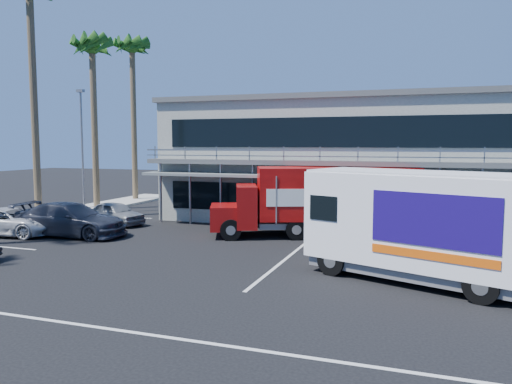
% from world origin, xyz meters
% --- Properties ---
extents(ground, '(120.00, 120.00, 0.00)m').
position_xyz_m(ground, '(0.00, 0.00, 0.00)').
color(ground, black).
rests_on(ground, ground).
extents(building, '(22.40, 12.00, 7.30)m').
position_xyz_m(building, '(3.00, 14.94, 3.66)').
color(building, gray).
rests_on(building, ground).
extents(curb_strip, '(3.00, 32.00, 0.16)m').
position_xyz_m(curb_strip, '(-15.00, 6.00, 0.08)').
color(curb_strip, '#A5A399').
rests_on(curb_strip, ground).
extents(palm_d, '(2.80, 2.80, 14.75)m').
position_xyz_m(palm_d, '(-15.20, 8.00, 12.80)').
color(palm_d, brown).
rests_on(palm_d, ground).
extents(palm_e, '(2.80, 2.80, 12.25)m').
position_xyz_m(palm_e, '(-14.70, 13.00, 10.57)').
color(palm_e, brown).
rests_on(palm_e, ground).
extents(palm_f, '(2.80, 2.80, 13.25)m').
position_xyz_m(palm_f, '(-15.10, 18.50, 11.47)').
color(palm_f, brown).
rests_on(palm_f, ground).
extents(light_pole_far, '(0.50, 0.25, 8.09)m').
position_xyz_m(light_pole_far, '(-14.20, 11.00, 4.50)').
color(light_pole_far, gray).
rests_on(light_pole_far, ground).
extents(red_truck, '(10.33, 5.95, 3.43)m').
position_xyz_m(red_truck, '(2.35, 8.24, 1.88)').
color(red_truck, maroon).
rests_on(red_truck, ground).
extents(white_van, '(7.98, 5.05, 3.69)m').
position_xyz_m(white_van, '(7.10, 1.04, 1.96)').
color(white_van, white).
rests_on(white_van, ground).
extents(parked_car_c, '(5.34, 3.19, 1.39)m').
position_xyz_m(parked_car_c, '(-12.50, 3.14, 0.69)').
color(parked_car_c, silver).
rests_on(parked_car_c, ground).
extents(parked_car_d, '(5.86, 2.67, 1.66)m').
position_xyz_m(parked_car_d, '(-9.50, 4.00, 0.83)').
color(parked_car_d, '#2B2E39').
rests_on(parked_car_d, ground).
extents(parked_car_e, '(4.12, 2.57, 1.31)m').
position_xyz_m(parked_car_e, '(-9.50, 7.73, 0.65)').
color(parked_car_e, gray).
rests_on(parked_car_e, ground).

